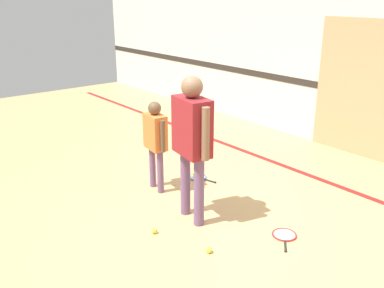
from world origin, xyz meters
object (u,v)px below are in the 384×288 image
(person_student_left, at_px, (155,136))
(tennis_ball_stray_left, at_px, (209,250))
(racket_second_spare, at_px, (284,236))
(person_instructor, at_px, (192,134))
(racket_spare_on_floor, at_px, (199,177))
(tennis_ball_by_spare_racket, at_px, (194,174))
(tennis_ball_near_instructor, at_px, (154,231))

(person_student_left, xyz_separation_m, tennis_ball_stray_left, (1.60, -0.46, -0.73))
(person_student_left, height_order, racket_second_spare, person_student_left)
(person_instructor, relative_size, tennis_ball_stray_left, 26.04)
(racket_spare_on_floor, distance_m, tennis_ball_by_spare_racket, 0.11)
(tennis_ball_by_spare_racket, relative_size, tennis_ball_stray_left, 1.00)
(person_student_left, relative_size, racket_second_spare, 2.71)
(racket_spare_on_floor, xyz_separation_m, tennis_ball_stray_left, (1.52, -1.14, 0.02))
(person_student_left, xyz_separation_m, tennis_ball_by_spare_racket, (-0.02, 0.68, -0.73))
(racket_spare_on_floor, height_order, tennis_ball_by_spare_racket, tennis_ball_by_spare_racket)
(racket_spare_on_floor, xyz_separation_m, tennis_ball_near_instructor, (0.84, -1.36, 0.02))
(person_instructor, relative_size, tennis_ball_by_spare_racket, 26.04)
(tennis_ball_near_instructor, distance_m, tennis_ball_stray_left, 0.71)
(racket_spare_on_floor, distance_m, tennis_ball_stray_left, 1.90)
(person_instructor, distance_m, tennis_ball_near_instructor, 1.16)
(person_instructor, distance_m, tennis_ball_by_spare_racket, 1.63)
(person_student_left, xyz_separation_m, racket_second_spare, (1.89, 0.40, -0.75))
(racket_spare_on_floor, height_order, racket_second_spare, same)
(person_student_left, distance_m, tennis_ball_near_instructor, 1.36)
(person_instructor, distance_m, person_student_left, 0.99)
(tennis_ball_stray_left, bearing_deg, racket_spare_on_floor, 143.01)
(racket_spare_on_floor, xyz_separation_m, racket_second_spare, (1.81, -0.28, 0.00))
(racket_spare_on_floor, bearing_deg, person_instructor, -58.09)
(person_student_left, relative_size, tennis_ball_near_instructor, 18.71)
(person_instructor, bearing_deg, racket_second_spare, 38.33)
(person_instructor, relative_size, person_student_left, 1.39)
(person_instructor, xyz_separation_m, racket_second_spare, (0.96, 0.54, -1.05))
(person_student_left, distance_m, tennis_ball_stray_left, 1.82)
(racket_spare_on_floor, relative_size, racket_second_spare, 1.05)
(racket_second_spare, bearing_deg, person_instructor, -102.22)
(racket_second_spare, bearing_deg, tennis_ball_by_spare_racket, -139.90)
(racket_second_spare, relative_size, tennis_ball_by_spare_racket, 6.90)
(tennis_ball_by_spare_racket, bearing_deg, racket_second_spare, -8.41)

